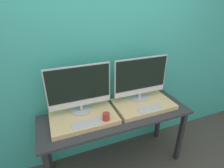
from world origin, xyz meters
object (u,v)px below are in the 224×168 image
object	(u,v)px
monitor_right	(141,78)
keyboard_right	(150,108)
mug	(106,117)
keyboard_left	(87,124)
monitor_left	(80,88)

from	to	relation	value
monitor_right	keyboard_right	size ratio (longest dim) A/B	2.27
mug	keyboard_left	bearing A→B (deg)	180.00
keyboard_left	monitor_left	bearing A→B (deg)	90.00
keyboard_left	mug	xyz separation A→B (m)	(0.20, 0.00, 0.03)
monitor_left	keyboard_left	size ratio (longest dim) A/B	2.27
mug	monitor_right	bearing A→B (deg)	25.42
keyboard_left	mug	size ratio (longest dim) A/B	3.85
keyboard_left	monitor_right	distance (m)	0.82
monitor_left	mug	world-z (taller)	monitor_left
monitor_left	monitor_right	world-z (taller)	same
keyboard_left	mug	bearing A→B (deg)	0.00
monitor_left	mug	distance (m)	0.40
monitor_right	keyboard_right	distance (m)	0.37
mug	keyboard_right	bearing A→B (deg)	0.00
keyboard_right	keyboard_left	bearing A→B (deg)	180.00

